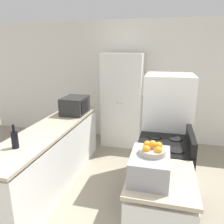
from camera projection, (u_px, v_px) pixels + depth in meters
The scene contains 10 objects.
wall_back at pixel (129, 82), 4.82m from camera, with size 7.00×0.06×2.60m.
counter_left at pixel (52, 157), 3.28m from camera, with size 0.60×2.53×0.91m.
counter_right at pixel (158, 220), 2.06m from camera, with size 0.60×0.72×0.91m.
pantry_cabinet at pixel (123, 100), 4.61m from camera, with size 0.82×0.61×1.93m.
stove at pixel (162, 176), 2.74m from camera, with size 0.66×0.71×1.07m.
refrigerator at pixel (166, 129), 3.34m from camera, with size 0.71×0.73×1.65m.
microwave at pixel (75, 105), 3.80m from camera, with size 0.39×0.50×0.30m.
wine_bottle at pixel (15, 139), 2.47m from camera, with size 0.08×0.08×0.28m.
toaster_oven at pixel (150, 166), 1.89m from camera, with size 0.34×0.45×0.22m.
fruit_bowl at pixel (153, 150), 1.86m from camera, with size 0.22×0.22×0.12m.
Camera 1 is at (0.78, -1.30, 1.99)m, focal length 35.00 mm.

